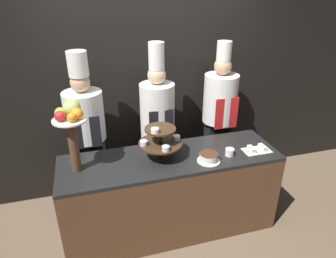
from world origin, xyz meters
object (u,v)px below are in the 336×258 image
object	(u,v)px
chef_center_left	(158,123)
chef_center_right	(219,114)
chef_left	(87,131)
cake_square_tray	(257,149)
cake_round	(209,157)
tiered_stand	(160,141)
fruit_pedestal	(71,124)
cup_white	(230,152)

from	to	relation	value
chef_center_left	chef_center_right	world-z (taller)	chef_center_left
chef_left	cake_square_tray	bearing A→B (deg)	-22.50
cake_square_tray	chef_center_right	distance (m)	0.68
cake_round	chef_center_left	bearing A→B (deg)	113.53
tiered_stand	chef_left	bearing A→B (deg)	141.07
fruit_pedestal	chef_center_left	distance (m)	1.06
fruit_pedestal	chef_left	bearing A→B (deg)	78.37
cup_white	cake_square_tray	bearing A→B (deg)	0.89
tiered_stand	cake_square_tray	size ratio (longest dim) A/B	1.52
tiered_stand	fruit_pedestal	size ratio (longest dim) A/B	0.64
chef_left	fruit_pedestal	bearing A→B (deg)	-101.63
chef_center_right	cake_square_tray	bearing A→B (deg)	-80.46
cake_round	chef_center_left	distance (m)	0.78
fruit_pedestal	cup_white	xyz separation A→B (m)	(1.40, -0.15, -0.41)
chef_left	chef_center_left	size ratio (longest dim) A/B	0.98
cup_white	chef_center_right	bearing A→B (deg)	74.22
tiered_stand	chef_center_left	bearing A→B (deg)	78.61
cake_square_tray	chef_left	world-z (taller)	chef_left
cup_white	fruit_pedestal	bearing A→B (deg)	173.92
tiered_stand	chef_center_left	xyz separation A→B (m)	(0.11, 0.52, -0.07)
cake_square_tray	chef_left	distance (m)	1.73
fruit_pedestal	cake_round	xyz separation A→B (m)	(1.17, -0.19, -0.41)
cake_square_tray	chef_center_left	bearing A→B (deg)	141.86
cup_white	cake_square_tray	xyz separation A→B (m)	(0.30, 0.00, -0.02)
fruit_pedestal	chef_left	distance (m)	0.62
chef_left	chef_center_right	xyz separation A→B (m)	(1.49, -0.00, 0.02)
tiered_stand	chef_center_right	xyz separation A→B (m)	(0.84, 0.52, -0.05)
fruit_pedestal	cup_white	size ratio (longest dim) A/B	7.55
cake_square_tray	tiered_stand	bearing A→B (deg)	171.78
cake_round	chef_center_left	size ratio (longest dim) A/B	0.12
fruit_pedestal	chef_left	size ratio (longest dim) A/B	0.35
tiered_stand	cake_square_tray	world-z (taller)	tiered_stand
chef_center_right	chef_left	bearing A→B (deg)	180.00
fruit_pedestal	cup_white	bearing A→B (deg)	-6.08
fruit_pedestal	chef_left	world-z (taller)	chef_left
cup_white	tiered_stand	bearing A→B (deg)	167.69
cup_white	chef_left	bearing A→B (deg)	152.83
cake_round	cake_square_tray	xyz separation A→B (m)	(0.53, 0.05, -0.02)
cake_round	chef_left	xyz separation A→B (m)	(-1.06, 0.71, 0.08)
tiered_stand	chef_center_right	bearing A→B (deg)	32.08
chef_center_left	fruit_pedestal	bearing A→B (deg)	-149.06
fruit_pedestal	chef_center_left	size ratio (longest dim) A/B	0.35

